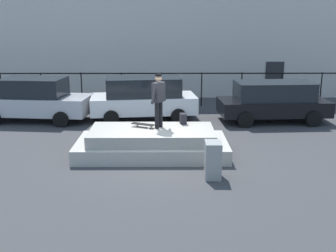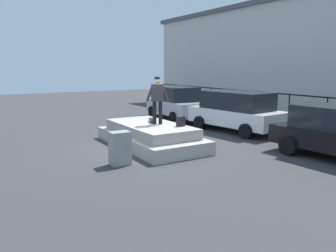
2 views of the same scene
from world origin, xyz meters
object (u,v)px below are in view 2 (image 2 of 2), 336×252
skateboard (152,120)px  car_white_hatchback_mid (236,111)px  skateboarder (157,97)px  backpack (181,121)px  car_silver_sedan_near (177,103)px  utility_box (120,148)px

skateboard → car_white_hatchback_mid: car_white_hatchback_mid is taller
skateboarder → backpack: (0.82, 0.50, -0.84)m
skateboarder → car_silver_sedan_near: (-5.38, 4.39, -0.94)m
car_silver_sedan_near → car_white_hatchback_mid: size_ratio=1.02×
backpack → car_silver_sedan_near: 7.32m
skateboard → car_white_hatchback_mid: size_ratio=0.17×
backpack → utility_box: backpack is taller
skateboard → utility_box: (2.05, -2.25, -0.43)m
utility_box → skateboarder: bearing=125.9°
utility_box → car_silver_sedan_near: bearing=137.5°
car_silver_sedan_near → car_white_hatchback_mid: car_silver_sedan_near is taller
skateboard → utility_box: 3.07m
car_white_hatchback_mid → skateboard: bearing=-87.2°
car_silver_sedan_near → backpack: bearing=-32.1°
skateboard → backpack: 1.41m
car_silver_sedan_near → skateboard: bearing=-41.7°
skateboarder → backpack: skateboarder is taller
backpack → utility_box: size_ratio=0.35×
skateboarder → car_silver_sedan_near: bearing=140.8°
backpack → car_white_hatchback_mid: 4.43m
skateboard → utility_box: utility_box is taller
skateboard → backpack: backpack is taller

